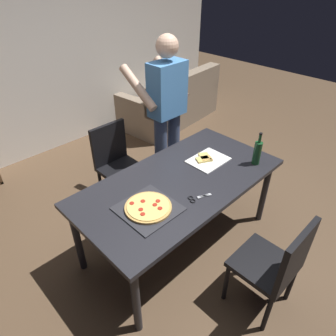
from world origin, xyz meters
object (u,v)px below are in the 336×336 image
at_px(chair_far_side, 116,160).
at_px(wine_bottle, 257,152).
at_px(person_serving_pizza, 166,110).
at_px(kitchen_scissors, 196,198).
at_px(chair_near_camera, 276,264).
at_px(couch, 172,104).
at_px(pepperoni_pizza_on_tray, 148,208).
at_px(dining_table, 180,186).

relative_size(chair_far_side, wine_bottle, 2.85).
distance_m(person_serving_pizza, kitchen_scissors, 1.20).
relative_size(chair_near_camera, wine_bottle, 2.85).
height_order(wine_bottle, kitchen_scissors, wine_bottle).
xyz_separation_m(couch, wine_bottle, (-1.23, -2.30, 0.57)).
bearing_deg(pepperoni_pizza_on_tray, kitchen_scissors, -26.28).
height_order(couch, person_serving_pizza, person_serving_pizza).
xyz_separation_m(pepperoni_pizza_on_tray, wine_bottle, (1.12, -0.22, 0.10)).
bearing_deg(chair_far_side, kitchen_scissors, -94.23).
height_order(dining_table, couch, couch).
bearing_deg(person_serving_pizza, chair_near_camera, -107.96).
bearing_deg(kitchen_scissors, couch, 48.35).
xyz_separation_m(chair_near_camera, couch, (1.91, 2.94, -0.21)).
distance_m(dining_table, couch, 2.78).
distance_m(chair_near_camera, person_serving_pizza, 1.84).
relative_size(dining_table, wine_bottle, 5.81).
height_order(couch, pepperoni_pizza_on_tray, couch).
height_order(dining_table, pepperoni_pizza_on_tray, pepperoni_pizza_on_tray).
distance_m(chair_far_side, couch, 2.18).
distance_m(chair_near_camera, kitchen_scissors, 0.74).
xyz_separation_m(person_serving_pizza, pepperoni_pizza_on_tray, (-0.99, -0.82, -0.23)).
bearing_deg(couch, chair_near_camera, -122.96).
xyz_separation_m(person_serving_pizza, kitchen_scissors, (-0.64, -0.99, -0.24)).
relative_size(chair_far_side, person_serving_pizza, 0.51).
bearing_deg(kitchen_scissors, wine_bottle, -3.75).
xyz_separation_m(dining_table, chair_near_camera, (-0.00, -0.95, -0.17)).
distance_m(dining_table, wine_bottle, 0.77).
relative_size(chair_near_camera, kitchen_scissors, 4.56).
height_order(chair_near_camera, wine_bottle, wine_bottle).
height_order(chair_far_side, couch, chair_far_side).
bearing_deg(wine_bottle, person_serving_pizza, 97.24).
relative_size(chair_near_camera, couch, 0.51).
distance_m(chair_far_side, pepperoni_pizza_on_tray, 1.16).
bearing_deg(chair_far_side, chair_near_camera, -90.00).
bearing_deg(person_serving_pizza, dining_table, -126.71).
height_order(chair_far_side, person_serving_pizza, person_serving_pizza).
bearing_deg(wine_bottle, chair_far_side, 118.29).
bearing_deg(person_serving_pizza, couch, 42.68).
xyz_separation_m(couch, kitchen_scissors, (-2.00, -2.24, 0.45)).
xyz_separation_m(couch, person_serving_pizza, (-1.36, -1.25, 0.70)).
distance_m(dining_table, chair_near_camera, 0.97).
height_order(pepperoni_pizza_on_tray, kitchen_scissors, pepperoni_pizza_on_tray).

